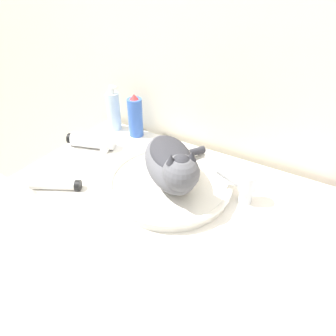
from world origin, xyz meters
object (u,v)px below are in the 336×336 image
at_px(cat, 172,162).
at_px(soap_pump_bottle, 114,111).
at_px(faucet, 244,185).
at_px(spray_bottle_trigger, 135,117).
at_px(hair_dryer, 93,141).
at_px(cream_tube, 56,185).

bearing_deg(cat, soap_pump_bottle, -166.03).
relative_size(cat, faucet, 2.82).
distance_m(faucet, spray_bottle_trigger, 0.59).
relative_size(faucet, hair_dryer, 0.65).
relative_size(spray_bottle_trigger, cream_tube, 1.12).
height_order(soap_pump_bottle, hair_dryer, soap_pump_bottle).
relative_size(spray_bottle_trigger, hair_dryer, 0.93).
bearing_deg(soap_pump_bottle, cat, -30.11).
bearing_deg(faucet, soap_pump_bottle, -31.65).
height_order(soap_pump_bottle, cream_tube, soap_pump_bottle).
bearing_deg(cream_tube, soap_pump_bottle, 103.44).
xyz_separation_m(cat, spray_bottle_trigger, (-0.34, 0.27, -0.03)).
height_order(cat, soap_pump_bottle, cat).
bearing_deg(soap_pump_bottle, hair_dryer, -80.53).
bearing_deg(faucet, cat, 3.76).
relative_size(cat, cream_tube, 2.20).
xyz_separation_m(faucet, soap_pump_bottle, (-0.68, 0.18, 0.02)).
xyz_separation_m(cat, soap_pump_bottle, (-0.46, 0.27, -0.03)).
relative_size(soap_pump_bottle, hair_dryer, 1.02).
bearing_deg(hair_dryer, cream_tube, 86.85).
bearing_deg(faucet, hair_dryer, -16.96).
height_order(cream_tube, hair_dryer, hair_dryer).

